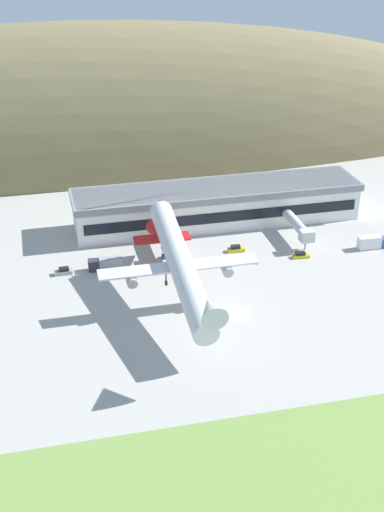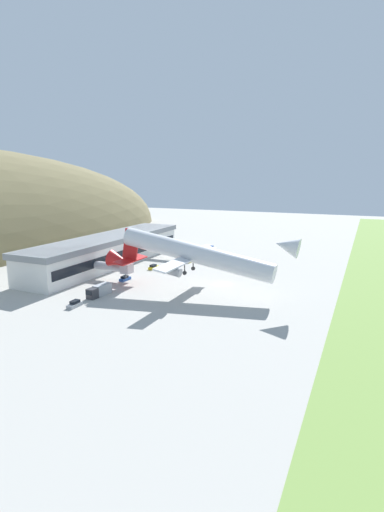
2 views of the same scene
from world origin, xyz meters
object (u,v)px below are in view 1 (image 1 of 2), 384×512
Objects in this scene: jetway_1 at (299,227)px; box_truck at (373,242)px; service_car_2 at (170,255)px; traffic_cone_0 at (257,263)px; jetway_0 at (165,238)px; cargo_airplane at (180,265)px; service_car_0 at (63,271)px; fuel_truck at (106,264)px; service_car_3 at (236,249)px; terminal_building at (217,202)px; service_car_1 at (301,255)px.

jetway_1 is 1.85× the size of box_truck.
service_car_2 is 21.30m from traffic_cone_0.
cargo_airplane is (-2.20, -26.93, 6.61)m from jetway_0.
service_car_0 is 46.01m from traffic_cone_0.
fuel_truck reaches higher than service_car_2.
jetway_0 is at bearing 99.35° from service_car_2.
cargo_airplane is 29.03m from traffic_cone_0.
terminal_building is at bearing 90.05° from service_car_3.
terminal_building is 18.01× the size of service_car_0.
service_car_1 is at bearing -59.78° from terminal_building.
service_car_2 is 51.20m from box_truck.
jetway_1 is 18.97m from box_truck.
service_car_0 is (-59.87, -4.13, -3.32)m from jetway_1.
fuel_truck is at bearing 0.31° from service_car_0.
jetway_0 is 3.00× the size of service_car_0.
service_car_2 is 0.96× the size of service_car_3.
traffic_cone_0 is (20.09, -11.47, -3.71)m from jetway_0.
service_car_0 reaches higher than service_car_1.
terminal_building is 17.63× the size of service_car_3.
jetway_1 is 27.13× the size of traffic_cone_0.
jetway_1 is 3.68× the size of service_car_0.
box_truck is (34.11, -24.20, -4.34)m from terminal_building.
service_car_3 is (-17.14, -2.09, -3.33)m from jetway_1.
traffic_cone_0 is at bearing -29.72° from jetway_0.
service_car_0 is at bearing -154.70° from terminal_building.
cargo_airplane is 6.84× the size of fuel_truck.
jetway_1 is at bearing -2.57° from jetway_0.
cargo_airplane reaches higher than fuel_truck.
terminal_building is 4.90× the size of jetway_1.
jetway_1 is at bearing -43.09° from terminal_building.
jetway_0 is at bearing 161.71° from service_car_1.
jetway_0 is 4.60m from service_car_2.
box_truck is 31.26m from traffic_cone_0.
service_car_2 is at bearing -177.39° from jetway_1.
jetway_0 reaches higher than traffic_cone_0.
cargo_airplane is at bearing -162.12° from box_truck.
cargo_airplane is at bearing -57.85° from fuel_truck.
jetway_0 is (-17.16, -14.52, -1.85)m from terminal_building.
terminal_building is at bearing 64.97° from cargo_airplane.
terminal_building reaches higher than service_car_1.
jetway_0 is at bearing 12.51° from service_car_0.
service_car_2 reaches higher than traffic_cone_0.
cargo_airplane is at bearing -94.68° from jetway_0.
service_car_1 is 47.58m from fuel_truck.
service_car_1 is 0.53× the size of fuel_truck.
fuel_truck is (9.94, 0.05, 0.73)m from service_car_0.
service_car_2 is at bearing -80.65° from jetway_0.
cargo_airplane is at bearing -145.24° from traffic_cone_0.
traffic_cone_0 is (22.29, 15.47, -10.31)m from cargo_airplane.
service_car_2 is at bearing 83.52° from cargo_airplane.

